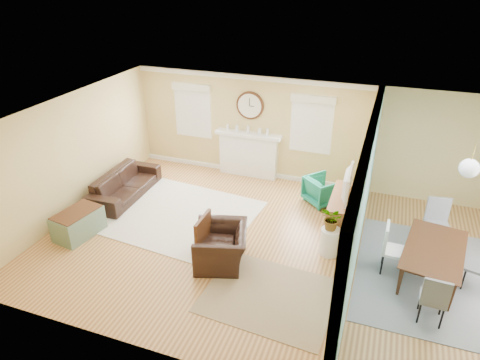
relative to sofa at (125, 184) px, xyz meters
name	(u,v)px	position (x,y,z in m)	size (l,w,h in m)	color
floor	(273,247)	(3.87, -0.81, -0.31)	(9.00, 9.00, 0.00)	#93592F
wall_back	(309,134)	(3.87, 2.19, 0.99)	(9.00, 0.02, 2.60)	tan
wall_front	(210,297)	(3.87, -3.81, 0.99)	(9.00, 0.02, 2.60)	tan
wall_left	(73,155)	(-0.63, -0.81, 0.99)	(0.02, 6.00, 2.60)	tan
ceiling	(279,121)	(3.87, -0.81, 2.29)	(9.00, 6.00, 0.02)	white
partition	(363,193)	(5.39, -0.53, 1.05)	(0.17, 6.00, 2.60)	tan
fireplace	(248,154)	(2.37, 2.07, 0.29)	(1.70, 0.30, 1.17)	white
wall_clock	(250,106)	(2.37, 2.15, 1.54)	(0.70, 0.07, 0.70)	#4C2510
window_left	(193,107)	(0.82, 2.14, 1.35)	(1.05, 0.13, 1.42)	white
window_right	(312,120)	(3.92, 2.14, 1.35)	(1.05, 0.13, 1.42)	white
pendant	(469,168)	(6.87, -0.81, 1.90)	(0.30, 0.30, 0.55)	gold
rug_cream	(180,215)	(1.61, -0.38, -0.30)	(3.11, 2.70, 0.02)	beige
rug_jute	(269,296)	(4.19, -2.15, -0.30)	(2.11, 1.73, 0.01)	tan
rug_grey	(430,276)	(6.74, -0.71, -0.30)	(2.52, 3.15, 0.01)	gray
sofa	(125,184)	(0.00, 0.00, 0.00)	(2.09, 0.82, 0.61)	black
eames_chair	(221,246)	(3.09, -1.56, 0.04)	(1.07, 0.93, 0.69)	black
green_chair	(322,190)	(4.44, 1.27, 0.01)	(0.68, 0.70, 0.64)	#0B7D64
trunk	(78,223)	(0.03, -1.73, -0.03)	(0.72, 1.03, 0.55)	slate
credenza	(341,213)	(5.00, 0.26, 0.09)	(0.48, 1.40, 0.80)	#8F5F36
tv	(344,183)	(4.98, 0.26, 0.78)	(1.00, 0.13, 0.57)	black
garden_stool	(330,242)	(4.93, -0.64, -0.03)	(0.37, 0.37, 0.54)	white
potted_plant	(332,219)	(4.93, -0.64, 0.47)	(0.42, 0.36, 0.46)	#337F33
dining_table	(433,263)	(6.74, -0.71, -0.01)	(1.70, 0.95, 0.60)	#4C2510
dining_chair_n	(438,221)	(6.81, 0.30, 0.27)	(0.50, 0.50, 0.98)	gray
dining_chair_s	(435,293)	(6.67, -1.81, 0.21)	(0.41, 0.41, 0.89)	gray
dining_chair_w	(395,246)	(6.07, -0.79, 0.25)	(0.42, 0.42, 0.94)	white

